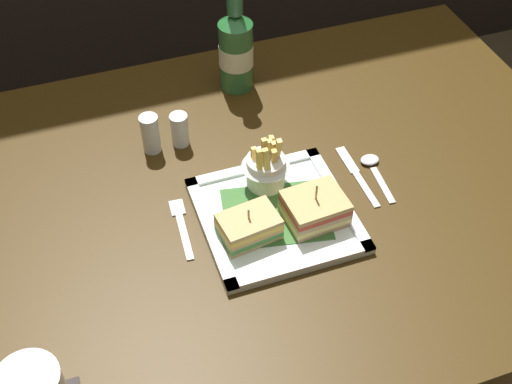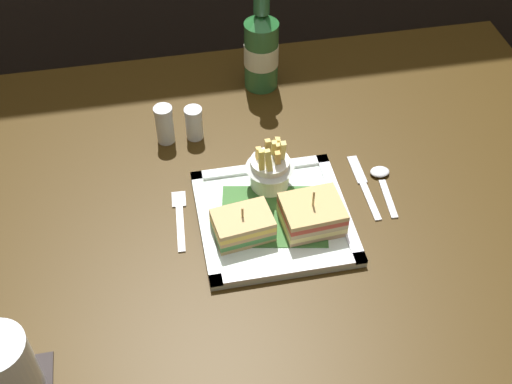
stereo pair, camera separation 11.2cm
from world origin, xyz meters
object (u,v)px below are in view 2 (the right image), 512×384
object	(u,v)px
beer_bottle	(261,47)
water_glass	(6,371)
knife	(363,184)
pepper_shaker	(194,125)
salt_shaker	(165,126)
square_plate	(274,217)
sandwich_half_left	(243,225)
fork	(180,216)
fries_cup	(270,167)
spoon	(382,178)
dining_table	(240,235)
sandwich_half_right	(312,215)

from	to	relation	value
beer_bottle	water_glass	distance (m)	0.77
knife	pepper_shaker	xyz separation A→B (m)	(-0.28, 0.18, 0.03)
salt_shaker	pepper_shaker	size ratio (longest dim) A/B	1.17
square_plate	beer_bottle	size ratio (longest dim) A/B	1.01
sandwich_half_left	fork	size ratio (longest dim) A/B	0.75
beer_bottle	water_glass	size ratio (longest dim) A/B	2.19
sandwich_half_left	beer_bottle	xyz separation A→B (m)	(0.11, 0.40, 0.06)
beer_bottle	salt_shaker	bearing A→B (deg)	-147.07
water_glass	pepper_shaker	xyz separation A→B (m)	(0.31, 0.47, -0.02)
fries_cup	beer_bottle	bearing A→B (deg)	81.67
sandwich_half_left	water_glass	xyz separation A→B (m)	(-0.35, -0.21, 0.02)
water_glass	spoon	distance (m)	0.69
water_glass	knife	distance (m)	0.66
knife	salt_shaker	world-z (taller)	salt_shaker
square_plate	fork	world-z (taller)	square_plate
fries_cup	pepper_shaker	bearing A→B (deg)	124.50
dining_table	spoon	xyz separation A→B (m)	(0.26, -0.01, 0.11)
dining_table	fries_cup	world-z (taller)	fries_cup
water_glass	fries_cup	bearing A→B (deg)	36.57
sandwich_half_right	fries_cup	world-z (taller)	fries_cup
fork	sandwich_half_right	bearing A→B (deg)	-17.21
water_glass	fork	xyz separation A→B (m)	(0.26, 0.27, -0.05)
pepper_shaker	fries_cup	bearing A→B (deg)	-55.50
square_plate	fork	bearing A→B (deg)	166.61
dining_table	sandwich_half_left	distance (m)	0.17
square_plate	fries_cup	size ratio (longest dim) A/B	2.23
dining_table	sandwich_half_right	world-z (taller)	sandwich_half_right
dining_table	spoon	size ratio (longest dim) A/B	11.00
sandwich_half_right	spoon	xyz separation A→B (m)	(0.15, 0.09, -0.03)
sandwich_half_left	sandwich_half_right	distance (m)	0.12
square_plate	salt_shaker	world-z (taller)	salt_shaker
water_glass	knife	size ratio (longest dim) A/B	0.71
sandwich_half_right	fries_cup	size ratio (longest dim) A/B	0.91
fork	knife	distance (m)	0.33
fries_cup	knife	size ratio (longest dim) A/B	0.70
square_plate	sandwich_half_left	bearing A→B (deg)	-153.34
beer_bottle	fries_cup	bearing A→B (deg)	-98.33
fries_cup	spoon	distance (m)	0.21
sandwich_half_left	salt_shaker	distance (m)	0.28
beer_bottle	spoon	distance (m)	0.36
sandwich_half_right	dining_table	bearing A→B (deg)	138.33
fries_cup	fork	bearing A→B (deg)	-167.24
fries_cup	spoon	bearing A→B (deg)	-5.05
sandwich_half_left	sandwich_half_right	size ratio (longest dim) A/B	0.99
sandwich_half_right	knife	xyz separation A→B (m)	(0.12, 0.08, -0.03)
fries_cup	sandwich_half_left	bearing A→B (deg)	-122.73
spoon	dining_table	bearing A→B (deg)	178.01
beer_bottle	dining_table	bearing A→B (deg)	-108.04
square_plate	beer_bottle	distance (m)	0.39
spoon	pepper_shaker	size ratio (longest dim) A/B	1.83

